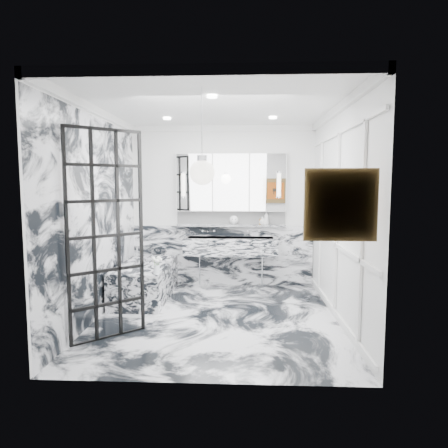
{
  "coord_description": "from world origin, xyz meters",
  "views": [
    {
      "loc": [
        0.35,
        -5.23,
        1.8
      ],
      "look_at": [
        0.09,
        0.5,
        1.22
      ],
      "focal_mm": 32.0,
      "sensor_mm": 36.0,
      "label": 1
    }
  ],
  "objects_px": {
    "crittall_door": "(106,236)",
    "mirror_cabinet": "(231,182)",
    "bathtub": "(146,280)",
    "trough_sink": "(231,246)"
  },
  "relations": [
    {
      "from": "trough_sink",
      "to": "mirror_cabinet",
      "type": "xyz_separation_m",
      "value": [
        -0.0,
        0.17,
        1.09
      ]
    },
    {
      "from": "crittall_door",
      "to": "bathtub",
      "type": "distance_m",
      "value": 1.9
    },
    {
      "from": "crittall_door",
      "to": "mirror_cabinet",
      "type": "height_order",
      "value": "crittall_door"
    },
    {
      "from": "trough_sink",
      "to": "mirror_cabinet",
      "type": "height_order",
      "value": "mirror_cabinet"
    },
    {
      "from": "crittall_door",
      "to": "trough_sink",
      "type": "height_order",
      "value": "crittall_door"
    },
    {
      "from": "bathtub",
      "to": "mirror_cabinet",
      "type": "bearing_deg",
      "value": 32.06
    },
    {
      "from": "trough_sink",
      "to": "mirror_cabinet",
      "type": "relative_size",
      "value": 0.84
    },
    {
      "from": "crittall_door",
      "to": "mirror_cabinet",
      "type": "xyz_separation_m",
      "value": [
        1.36,
        2.48,
        0.62
      ]
    },
    {
      "from": "crittall_door",
      "to": "mirror_cabinet",
      "type": "distance_m",
      "value": 2.9
    },
    {
      "from": "trough_sink",
      "to": "bathtub",
      "type": "relative_size",
      "value": 0.97
    }
  ]
}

